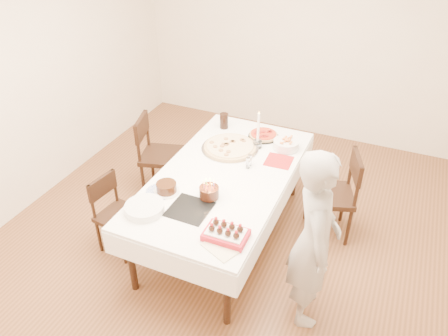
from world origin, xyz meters
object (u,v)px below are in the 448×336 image
at_px(person, 314,240).
at_px(pizza_pepperoni, 263,135).
at_px(pasta_bowl, 286,144).
at_px(strawberry_box, 226,234).
at_px(chair_left_dessert, 120,216).
at_px(layer_cake, 166,188).
at_px(cola_glass, 224,121).
at_px(dining_table, 224,206).
at_px(taper_candle, 258,130).
at_px(chair_left_savory, 162,156).
at_px(birthday_cake, 209,189).
at_px(pizza_white, 230,147).
at_px(chair_right_savory, 330,195).

xyz_separation_m(person, pizza_pepperoni, (-0.88, 1.35, -0.00)).
distance_m(pasta_bowl, strawberry_box, 1.43).
height_order(chair_left_dessert, pizza_pepperoni, pizza_pepperoni).
xyz_separation_m(person, layer_cake, (-1.32, 0.11, 0.02)).
bearing_deg(cola_glass, dining_table, -66.25).
relative_size(pizza_pepperoni, layer_cake, 1.43).
bearing_deg(pizza_pepperoni, dining_table, -97.27).
distance_m(person, taper_candle, 1.43).
height_order(pasta_bowl, strawberry_box, pasta_bowl).
bearing_deg(person, chair_left_savory, 45.42).
distance_m(birthday_cake, strawberry_box, 0.52).
bearing_deg(taper_candle, pizza_pepperoni, 94.09).
bearing_deg(chair_left_dessert, pasta_bowl, -127.09).
xyz_separation_m(person, pizza_white, (-1.10, 0.99, -0.00)).
relative_size(chair_left_savory, cola_glass, 5.50).
bearing_deg(birthday_cake, pasta_bowl, 70.86).
height_order(taper_candle, strawberry_box, taper_candle).
height_order(dining_table, pizza_pepperoni, pizza_pepperoni).
xyz_separation_m(pizza_pepperoni, birthday_cake, (-0.07, -1.17, 0.07)).
height_order(chair_left_savory, person, person).
height_order(chair_right_savory, taper_candle, taper_candle).
relative_size(dining_table, cola_glass, 12.74).
distance_m(pasta_bowl, birthday_cake, 1.10).
bearing_deg(strawberry_box, person, 19.20).
bearing_deg(pizza_pepperoni, person, -57.00).
relative_size(pasta_bowl, strawberry_box, 0.78).
distance_m(person, pizza_white, 1.48).
distance_m(pasta_bowl, layer_cake, 1.33).
relative_size(chair_left_dessert, taper_candle, 1.91).
bearing_deg(cola_glass, layer_cake, -89.44).
distance_m(chair_left_savory, taper_candle, 1.17).
bearing_deg(layer_cake, pizza_white, 75.96).
bearing_deg(strawberry_box, taper_candle, 100.07).
bearing_deg(pasta_bowl, strawberry_box, -91.24).
height_order(pizza_white, cola_glass, cola_glass).
bearing_deg(chair_left_savory, strawberry_box, 120.96).
bearing_deg(layer_cake, birthday_cake, 11.51).
bearing_deg(person, taper_candle, 20.10).
distance_m(layer_cake, strawberry_box, 0.77).
bearing_deg(pasta_bowl, chair_right_savory, -20.04).
relative_size(taper_candle, layer_cake, 1.82).
xyz_separation_m(chair_right_savory, pizza_pepperoni, (-0.81, 0.33, 0.31)).
distance_m(chair_left_dessert, layer_cake, 0.64).
bearing_deg(chair_left_savory, chair_left_dessert, 80.63).
bearing_deg(chair_left_dessert, birthday_cake, -160.56).
relative_size(birthday_cake, strawberry_box, 0.51).
height_order(pizza_pepperoni, pasta_bowl, pasta_bowl).
relative_size(cola_glass, birthday_cake, 1.00).
bearing_deg(pasta_bowl, layer_cake, -123.33).
xyz_separation_m(chair_left_savory, taper_candle, (1.06, 0.14, 0.49)).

